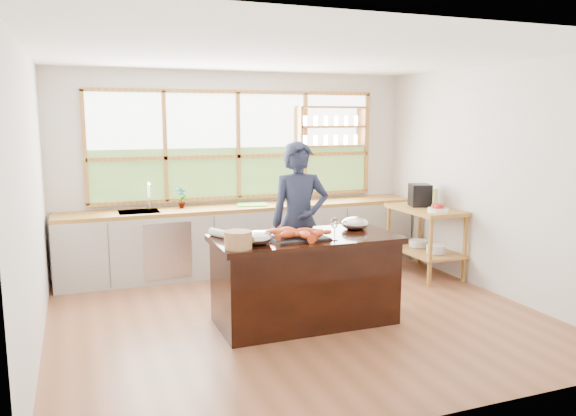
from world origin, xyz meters
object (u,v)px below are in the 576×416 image
island (305,279)px  wicker_basket (238,240)px  espresso_machine (420,195)px  cook (300,222)px

island → wicker_basket: size_ratio=7.35×
espresso_machine → island: bearing=-132.1°
island → wicker_basket: (-0.77, -0.28, 0.53)m
island → wicker_basket: wicker_basket is taller
wicker_basket → espresso_machine: bearing=27.3°
island → espresso_machine: size_ratio=6.21×
cook → wicker_basket: size_ratio=7.23×
cook → espresso_machine: bearing=26.5°
espresso_machine → wicker_basket: bearing=-134.4°
espresso_machine → wicker_basket: espresso_machine is taller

